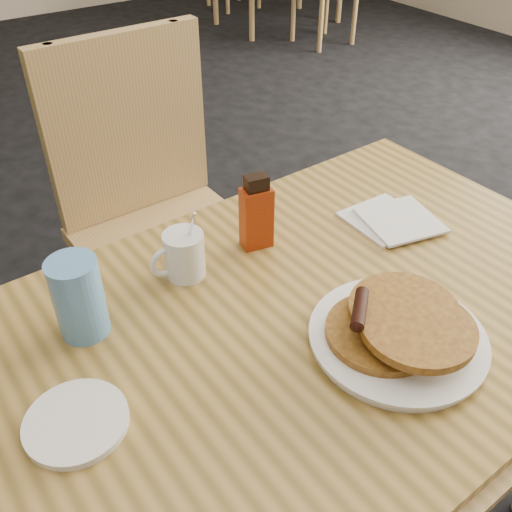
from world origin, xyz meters
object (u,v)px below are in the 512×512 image
(chair_main_far, at_px, (151,193))
(blue_tumbler, at_px, (79,298))
(syrup_bottle, at_px, (256,214))
(pancake_plate, at_px, (398,332))
(coffee_mug, at_px, (183,254))
(main_table, at_px, (317,321))

(chair_main_far, relative_size, blue_tumbler, 7.10)
(syrup_bottle, distance_m, blue_tumbler, 0.37)
(pancake_plate, height_order, coffee_mug, coffee_mug)
(blue_tumbler, bearing_deg, pancake_plate, -37.59)
(chair_main_far, xyz_separation_m, pancake_plate, (0.03, -0.87, 0.17))
(chair_main_far, xyz_separation_m, coffee_mug, (-0.17, -0.52, 0.19))
(chair_main_far, distance_m, coffee_mug, 0.58)
(main_table, xyz_separation_m, blue_tumbler, (-0.36, 0.17, 0.11))
(main_table, relative_size, syrup_bottle, 7.78)
(pancake_plate, height_order, syrup_bottle, syrup_bottle)
(main_table, relative_size, chair_main_far, 1.20)
(pancake_plate, bearing_deg, main_table, 107.79)
(chair_main_far, bearing_deg, blue_tumbler, -125.67)
(chair_main_far, xyz_separation_m, blue_tumbler, (-0.37, -0.56, 0.21))
(syrup_bottle, xyz_separation_m, blue_tumbler, (-0.37, -0.04, -0.00))
(coffee_mug, relative_size, syrup_bottle, 0.90)
(chair_main_far, relative_size, coffee_mug, 7.21)
(main_table, xyz_separation_m, chair_main_far, (0.01, 0.72, -0.10))
(coffee_mug, bearing_deg, syrup_bottle, 11.38)
(syrup_bottle, relative_size, blue_tumbler, 1.10)
(coffee_mug, distance_m, blue_tumbler, 0.21)
(coffee_mug, relative_size, blue_tumbler, 0.99)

